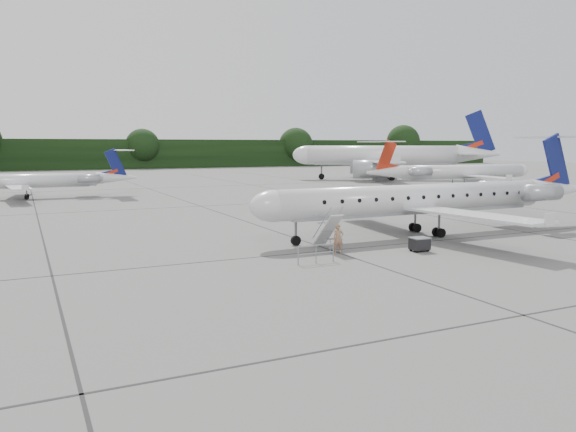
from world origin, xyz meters
name	(u,v)px	position (x,y,z in m)	size (l,w,h in m)	color
ground	(433,249)	(0.00, 0.00, 0.00)	(320.00, 320.00, 0.00)	slate
treeline	(114,154)	(0.00, 130.00, 4.00)	(260.00, 4.00, 8.00)	black
main_regional_jet	(417,185)	(2.42, 4.81, 3.64)	(28.39, 20.44, 7.28)	silver
airstair	(328,232)	(-6.05, 2.58, 1.14)	(0.85, 2.29, 2.28)	silver
passenger	(338,239)	(-6.04, 1.28, 0.88)	(0.64, 0.42, 1.76)	#8D654D
safety_railing	(316,254)	(-8.54, -0.58, 0.50)	(2.20, 0.08, 1.00)	gray
baggage_cart	(420,244)	(-1.22, -0.23, 0.46)	(1.06, 0.86, 0.92)	black
bg_narrowbody	(381,146)	(37.87, 60.16, 6.31)	(35.14, 25.30, 12.62)	silver
bg_regional_left	(18,174)	(-23.21, 47.15, 2.97)	(22.65, 16.31, 5.94)	silver
bg_regional_right	(464,165)	(35.85, 36.15, 3.54)	(26.98, 19.43, 7.08)	silver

